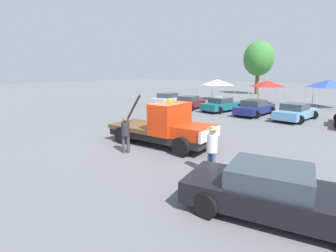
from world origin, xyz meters
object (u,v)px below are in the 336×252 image
Objects in this scene: person_near_truck at (212,146)px; tree_left at (259,59)px; person_at_hood at (125,132)px; parked_car_maroon at (189,103)px; parked_car_skyblue at (295,112)px; parked_car_silver at (169,99)px; canopy_tent_blue at (329,83)px; tow_truck at (166,128)px; canopy_tent_white at (217,82)px; parked_car_navy at (255,108)px; canopy_tent_red at (268,84)px; foreground_car at (276,193)px; parked_car_teal at (221,105)px.

tree_left reaches higher than person_near_truck.
person_at_hood is 0.36× the size of parked_car_maroon.
parked_car_maroon is 9.78m from parked_car_skyblue.
canopy_tent_blue is at bearing -63.95° from parked_car_silver.
canopy_tent_white is (-9.03, 21.46, 1.34)m from tow_truck.
parked_car_skyblue is 15.72m from canopy_tent_white.
parked_car_navy is 9.71m from canopy_tent_red.
foreground_car is 1.14× the size of parked_car_teal.
canopy_tent_white is 12.82m from canopy_tent_blue.
parked_car_skyblue is (3.84, 13.75, -0.32)m from person_at_hood.
person_at_hood is 35.95m from tree_left.
parked_car_skyblue is 1.33× the size of canopy_tent_white.
foreground_car is 15.28m from parked_car_skyblue.
tow_truck is at bearing -154.77° from parked_car_teal.
tree_left reaches higher than parked_car_skyblue.
person_at_hood is 0.36× the size of parked_car_navy.
tree_left is (-5.65, 11.49, 3.39)m from canopy_tent_red.
person_near_truck is at bearing -61.33° from canopy_tent_white.
person_at_hood is 14.09m from parked_car_navy.
parked_car_silver is 1.38× the size of canopy_tent_white.
parked_car_maroon is 0.55× the size of tree_left.
canopy_tent_blue reaches higher than parked_car_silver.
person_at_hood is 14.80m from parked_car_maroon.
canopy_tent_red is (-8.83, 24.56, 1.63)m from foreground_car.
canopy_tent_red is 0.38× the size of tree_left.
parked_car_maroon is 1.00× the size of parked_car_navy.
canopy_tent_red reaches higher than parked_car_skyblue.
canopy_tent_white is (-5.63, 9.30, 1.64)m from parked_car_teal.
foreground_car is 1.52× the size of canopy_tent_blue.
parked_car_maroon is 3.29m from parked_car_teal.
person_near_truck is at bearing -90.29° from canopy_tent_blue.
parked_car_maroon is (3.75, -1.38, -0.00)m from parked_car_silver.
canopy_tent_white is (-15.46, 24.71, 1.63)m from foreground_car.
canopy_tent_red is at bearing -48.28° from parked_car_silver.
person_near_truck is at bearing -71.28° from tree_left.
person_at_hood reaches higher than parked_car_navy.
parked_car_maroon is 10.39m from canopy_tent_white.
person_at_hood is 23.48m from canopy_tent_red.
person_at_hood is 0.35× the size of parked_car_silver.
parked_car_maroon is 1.43× the size of canopy_tent_red.
person_at_hood is 0.50× the size of canopy_tent_blue.
parked_car_maroon is 14.46m from canopy_tent_blue.
parked_car_navy is 1.38× the size of canopy_tent_blue.
parked_car_silver is at bearing -133.36° from canopy_tent_red.
parked_car_maroon is 1.00× the size of parked_car_skyblue.
parked_car_silver is at bearing -149.04° from canopy_tent_blue.
foreground_car is at bearing -146.51° from person_at_hood.
person_near_truck reaches higher than foreground_car.
person_at_hood is (-7.12, 1.18, 0.32)m from foreground_car.
tree_left is (-7.36, 34.87, 4.70)m from person_at_hood.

